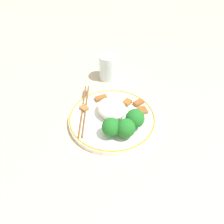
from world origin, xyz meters
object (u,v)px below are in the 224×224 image
(broccoli_back_center, at_px, (126,128))
(chopsticks, at_px, (84,109))
(broccoli_back_left, at_px, (111,127))
(broccoli_back_right, at_px, (135,119))
(drinking_glass, at_px, (108,67))
(plate, at_px, (112,118))

(broccoli_back_center, distance_m, chopsticks, 0.16)
(broccoli_back_left, xyz_separation_m, chopsticks, (-0.01, 0.13, -0.03))
(broccoli_back_right, distance_m, drinking_glass, 0.28)
(plate, bearing_deg, broccoli_back_center, -97.69)
(plate, relative_size, broccoli_back_center, 4.55)
(plate, distance_m, broccoli_back_left, 0.08)
(broccoli_back_center, bearing_deg, plate, 82.31)
(plate, relative_size, chopsticks, 1.31)
(broccoli_back_right, relative_size, chopsticks, 0.31)
(broccoli_back_left, bearing_deg, chopsticks, 95.28)
(broccoli_back_left, height_order, drinking_glass, drinking_glass)
(broccoli_back_left, xyz_separation_m, drinking_glass, (0.16, 0.25, -0.00))
(broccoli_back_right, height_order, chopsticks, broccoli_back_right)
(broccoli_back_left, distance_m, drinking_glass, 0.29)
(broccoli_back_right, bearing_deg, drinking_glass, 71.07)
(broccoli_back_center, bearing_deg, chopsticks, 105.18)
(broccoli_back_right, xyz_separation_m, drinking_glass, (0.09, 0.26, -0.01))
(broccoli_back_left, bearing_deg, broccoli_back_center, -39.72)
(broccoli_back_left, height_order, broccoli_back_center, same)
(plate, height_order, broccoli_back_right, broccoli_back_right)
(broccoli_back_left, bearing_deg, plate, 53.45)
(broccoli_back_left, distance_m, chopsticks, 0.13)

